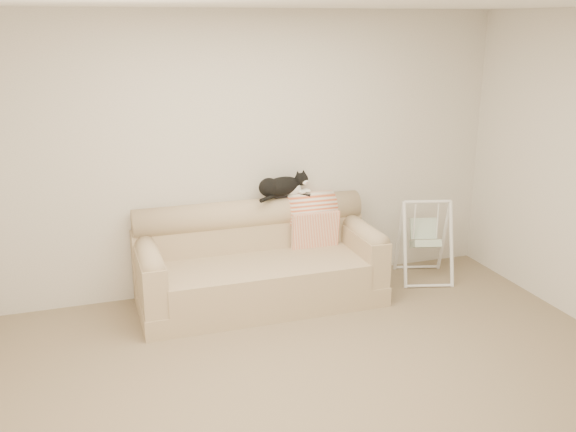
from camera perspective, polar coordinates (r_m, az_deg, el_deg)
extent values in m
plane|color=brown|center=(4.70, 3.13, -15.12)|extent=(5.00, 5.00, 0.00)
cube|color=beige|center=(6.00, -3.72, 5.48)|extent=(5.00, 0.04, 2.60)
cube|color=beige|center=(2.55, 20.72, -12.14)|extent=(5.00, 0.04, 2.60)
cube|color=white|center=(3.98, 3.76, 18.32)|extent=(5.00, 4.00, 0.02)
cube|color=tan|center=(5.93, -2.42, -6.93)|extent=(2.20, 0.90, 0.18)
cube|color=tan|center=(5.75, -2.14, -5.44)|extent=(1.80, 0.68, 0.24)
cube|color=tan|center=(6.11, -3.35, -2.78)|extent=(2.20, 0.22, 0.50)
cylinder|color=tan|center=(6.01, -3.40, 0.16)|extent=(2.16, 0.28, 0.28)
cube|color=tan|center=(5.65, -12.19, -5.29)|extent=(0.20, 0.88, 0.42)
cylinder|color=tan|center=(5.57, -12.32, -3.29)|extent=(0.18, 0.84, 0.18)
cube|color=tan|center=(6.15, 6.45, -3.14)|extent=(0.20, 0.88, 0.42)
cylinder|color=tan|center=(6.08, 6.52, -1.28)|extent=(0.18, 0.84, 0.18)
cube|color=black|center=(6.05, -0.37, 1.78)|extent=(0.18, 0.06, 0.02)
cube|color=gray|center=(6.04, -0.37, 1.91)|extent=(0.10, 0.04, 0.01)
cube|color=black|center=(6.09, 1.23, 1.89)|extent=(0.17, 0.13, 0.02)
ellipsoid|color=black|center=(6.02, -0.55, 2.66)|extent=(0.45, 0.32, 0.18)
ellipsoid|color=black|center=(5.94, -1.72, 2.57)|extent=(0.24, 0.23, 0.18)
ellipsoid|color=white|center=(6.07, 0.49, 2.44)|extent=(0.19, 0.15, 0.12)
ellipsoid|color=black|center=(6.09, 1.20, 3.30)|extent=(0.16, 0.17, 0.12)
ellipsoid|color=white|center=(6.06, 1.53, 3.04)|extent=(0.08, 0.07, 0.05)
sphere|color=#BF7272|center=(6.04, 1.68, 3.00)|extent=(0.01, 0.01, 0.01)
cone|color=black|center=(6.07, 0.87, 3.82)|extent=(0.07, 0.08, 0.06)
cone|color=black|center=(6.11, 1.39, 3.91)|extent=(0.05, 0.06, 0.06)
sphere|color=#B38522|center=(6.04, 1.31, 3.26)|extent=(0.02, 0.02, 0.02)
sphere|color=#B38522|center=(6.07, 1.65, 3.32)|extent=(0.02, 0.02, 0.02)
ellipsoid|color=white|center=(6.08, 1.23, 2.19)|extent=(0.10, 0.12, 0.04)
ellipsoid|color=white|center=(6.12, 1.64, 2.27)|extent=(0.10, 0.12, 0.04)
cylinder|color=black|center=(5.87, -1.79, 1.60)|extent=(0.20, 0.17, 0.04)
cylinder|color=#DD5B2F|center=(6.18, 1.90, 0.66)|extent=(0.47, 0.33, 0.33)
cube|color=#DD5B2F|center=(6.09, 2.44, -1.57)|extent=(0.47, 0.09, 0.42)
cylinder|color=white|center=(6.35, 10.35, -2.55)|extent=(0.11, 0.28, 0.81)
cylinder|color=white|center=(6.58, 9.85, -1.83)|extent=(0.11, 0.28, 0.81)
cylinder|color=white|center=(6.48, 14.32, -2.44)|extent=(0.11, 0.28, 0.81)
cylinder|color=white|center=(6.70, 13.70, -1.73)|extent=(0.11, 0.28, 0.81)
cylinder|color=white|center=(6.41, 12.29, 1.24)|extent=(0.45, 0.16, 0.04)
cylinder|color=white|center=(6.43, 12.43, -6.07)|extent=(0.45, 0.15, 0.03)
cylinder|color=white|center=(6.88, 11.34, -4.46)|extent=(0.45, 0.15, 0.03)
cube|color=white|center=(6.51, 12.12, -2.43)|extent=(0.32, 0.30, 0.15)
cube|color=white|center=(6.57, 11.94, -1.10)|extent=(0.29, 0.19, 0.21)
cylinder|color=white|center=(6.43, 11.19, -0.40)|extent=(0.01, 0.01, 0.38)
cylinder|color=white|center=(6.49, 13.16, -0.37)|extent=(0.01, 0.01, 0.38)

